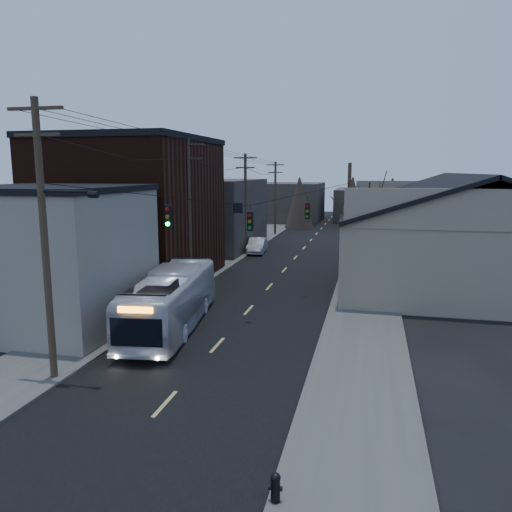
{
  "coord_description": "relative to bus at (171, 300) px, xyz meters",
  "views": [
    {
      "loc": [
        6.69,
        -12.93,
        7.95
      ],
      "look_at": [
        0.19,
        15.07,
        3.0
      ],
      "focal_mm": 35.0,
      "sensor_mm": 36.0,
      "label": 1
    }
  ],
  "objects": [
    {
      "name": "warehouse",
      "position": [
        16.0,
        15.13,
        1.21
      ],
      "size": [
        16.16,
        20.6,
        7.73
      ],
      "color": "gray",
      "rests_on": "ground"
    },
    {
      "name": "fire_hydrant",
      "position": [
        7.7,
        -12.18,
        -0.97
      ],
      "size": [
        0.34,
        0.25,
        0.73
      ],
      "rotation": [
        0.0,
        0.0,
        0.03
      ],
      "color": "black",
      "rests_on": "sidewalk_right"
    },
    {
      "name": "sidewalk_right",
      "position": [
        9.5,
        20.13,
        -1.42
      ],
      "size": [
        4.0,
        110.0,
        0.12
      ],
      "primitive_type": "cube",
      "color": "#474744",
      "rests_on": "ground"
    },
    {
      "name": "building_far_right",
      "position": [
        10.0,
        60.13,
        1.02
      ],
      "size": [
        12.0,
        14.0,
        5.0
      ],
      "primitive_type": "cube",
      "color": "#36302B",
      "rests_on": "ground"
    },
    {
      "name": "building_left_far",
      "position": [
        -6.5,
        26.13,
        2.02
      ],
      "size": [
        9.0,
        14.0,
        7.0
      ],
      "primitive_type": "cube",
      "color": "#36302B",
      "rests_on": "ground"
    },
    {
      "name": "building_brick",
      "position": [
        -7.0,
        10.13,
        3.52
      ],
      "size": [
        10.0,
        12.0,
        10.0
      ],
      "primitive_type": "cube",
      "color": "black",
      "rests_on": "ground"
    },
    {
      "name": "ground",
      "position": [
        3.0,
        -9.87,
        -1.48
      ],
      "size": [
        160.0,
        160.0,
        0.0
      ],
      "primitive_type": "plane",
      "color": "black",
      "rests_on": "ground"
    },
    {
      "name": "road_surface",
      "position": [
        3.0,
        20.13,
        -1.47
      ],
      "size": [
        9.0,
        110.0,
        0.02
      ],
      "primitive_type": "cube",
      "color": "black",
      "rests_on": "ground"
    },
    {
      "name": "bus",
      "position": [
        0.0,
        0.0,
        0.0
      ],
      "size": [
        3.83,
        10.88,
        2.97
      ],
      "primitive_type": "imported",
      "rotation": [
        0.0,
        0.0,
        3.27
      ],
      "color": "silver",
      "rests_on": "ground"
    },
    {
      "name": "building_far_left",
      "position": [
        -3.0,
        55.13,
        1.52
      ],
      "size": [
        10.0,
        12.0,
        6.0
      ],
      "primitive_type": "cube",
      "color": "#36302B",
      "rests_on": "ground"
    },
    {
      "name": "building_clapboard",
      "position": [
        -6.0,
        -0.87,
        2.02
      ],
      "size": [
        8.0,
        8.0,
        7.0
      ],
      "primitive_type": "cube",
      "color": "gray",
      "rests_on": "ground"
    },
    {
      "name": "utility_lines",
      "position": [
        -0.11,
        14.28,
        3.47
      ],
      "size": [
        11.24,
        45.28,
        10.5
      ],
      "color": "#382B1E",
      "rests_on": "ground"
    },
    {
      "name": "sidewalk_left",
      "position": [
        -3.5,
        20.13,
        -1.42
      ],
      "size": [
        4.0,
        110.0,
        0.12
      ],
      "primitive_type": "cube",
      "color": "#474744",
      "rests_on": "ground"
    },
    {
      "name": "parked_car",
      "position": [
        -1.03,
        23.83,
        -0.75
      ],
      "size": [
        1.97,
        4.59,
        1.47
      ],
      "primitive_type": "imported",
      "rotation": [
        0.0,
        0.0,
        0.09
      ],
      "color": "#9DA1A5",
      "rests_on": "ground"
    },
    {
      "name": "bare_tree",
      "position": [
        9.5,
        10.13,
        2.12
      ],
      "size": [
        0.4,
        0.4,
        7.2
      ],
      "primitive_type": "cone",
      "color": "black",
      "rests_on": "ground"
    }
  ]
}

